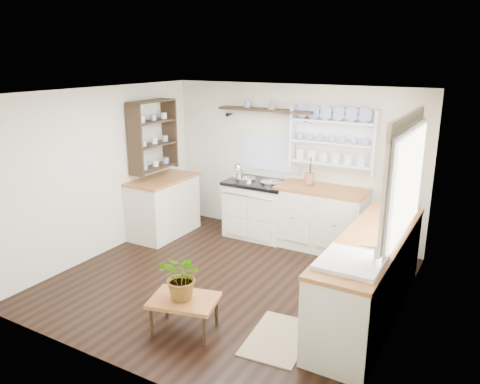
% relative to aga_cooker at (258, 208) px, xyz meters
% --- Properties ---
extents(floor, '(4.00, 3.80, 0.01)m').
position_rel_aga_cooker_xyz_m(floor, '(0.40, -1.57, -0.44)').
color(floor, black).
rests_on(floor, ground).
extents(wall_back, '(4.00, 0.02, 2.30)m').
position_rel_aga_cooker_xyz_m(wall_back, '(0.40, 0.33, 0.71)').
color(wall_back, '#EDE5CD').
rests_on(wall_back, ground).
extents(wall_right, '(0.02, 3.80, 2.30)m').
position_rel_aga_cooker_xyz_m(wall_right, '(2.40, -1.57, 0.71)').
color(wall_right, '#EDE5CD').
rests_on(wall_right, ground).
extents(wall_left, '(0.02, 3.80, 2.30)m').
position_rel_aga_cooker_xyz_m(wall_left, '(-1.60, -1.57, 0.71)').
color(wall_left, '#EDE5CD').
rests_on(wall_left, ground).
extents(ceiling, '(4.00, 3.80, 0.01)m').
position_rel_aga_cooker_xyz_m(ceiling, '(0.40, -1.57, 1.86)').
color(ceiling, white).
rests_on(ceiling, wall_back).
extents(window, '(0.08, 1.55, 1.22)m').
position_rel_aga_cooker_xyz_m(window, '(2.35, -1.42, 1.12)').
color(window, white).
rests_on(window, wall_right).
extents(aga_cooker, '(0.97, 0.68, 0.90)m').
position_rel_aga_cooker_xyz_m(aga_cooker, '(0.00, 0.00, 0.00)').
color(aga_cooker, white).
rests_on(aga_cooker, floor).
extents(back_cabinets, '(1.27, 0.63, 0.90)m').
position_rel_aga_cooker_xyz_m(back_cabinets, '(1.00, 0.03, 0.02)').
color(back_cabinets, beige).
rests_on(back_cabinets, floor).
extents(right_cabinets, '(0.62, 2.43, 0.90)m').
position_rel_aga_cooker_xyz_m(right_cabinets, '(2.10, -1.47, 0.02)').
color(right_cabinets, beige).
rests_on(right_cabinets, floor).
extents(belfast_sink, '(0.55, 0.60, 0.45)m').
position_rel_aga_cooker_xyz_m(belfast_sink, '(2.10, -2.22, 0.36)').
color(belfast_sink, white).
rests_on(belfast_sink, right_cabinets).
extents(left_cabinets, '(0.62, 1.13, 0.90)m').
position_rel_aga_cooker_xyz_m(left_cabinets, '(-1.30, -0.67, 0.02)').
color(left_cabinets, beige).
rests_on(left_cabinets, floor).
extents(plate_rack, '(1.20, 0.22, 0.90)m').
position_rel_aga_cooker_xyz_m(plate_rack, '(1.05, 0.29, 1.11)').
color(plate_rack, white).
rests_on(plate_rack, wall_back).
extents(high_shelf, '(1.50, 0.29, 0.16)m').
position_rel_aga_cooker_xyz_m(high_shelf, '(0.00, 0.21, 1.47)').
color(high_shelf, black).
rests_on(high_shelf, wall_back).
extents(left_shelving, '(0.28, 0.80, 1.05)m').
position_rel_aga_cooker_xyz_m(left_shelving, '(-1.44, -0.67, 1.11)').
color(left_shelving, black).
rests_on(left_shelving, wall_left).
extents(kettle, '(0.16, 0.16, 0.20)m').
position_rel_aga_cooker_xyz_m(kettle, '(-0.28, -0.12, 0.59)').
color(kettle, silver).
rests_on(kettle, aga_cooker).
extents(utensil_crock, '(0.13, 0.13, 0.16)m').
position_rel_aga_cooker_xyz_m(utensil_crock, '(0.77, 0.11, 0.55)').
color(utensil_crock, '#A7553D').
rests_on(utensil_crock, back_cabinets).
extents(center_table, '(0.76, 0.62, 0.36)m').
position_rel_aga_cooker_xyz_m(center_table, '(0.58, -2.69, -0.13)').
color(center_table, brown).
rests_on(center_table, floor).
extents(potted_plant, '(0.44, 0.38, 0.48)m').
position_rel_aga_cooker_xyz_m(potted_plant, '(0.58, -2.69, 0.16)').
color(potted_plant, '#3F7233').
rests_on(potted_plant, center_table).
extents(floor_rug, '(0.63, 0.90, 0.02)m').
position_rel_aga_cooker_xyz_m(floor_rug, '(1.47, -2.36, -0.43)').
color(floor_rug, '#7A6447').
rests_on(floor_rug, floor).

